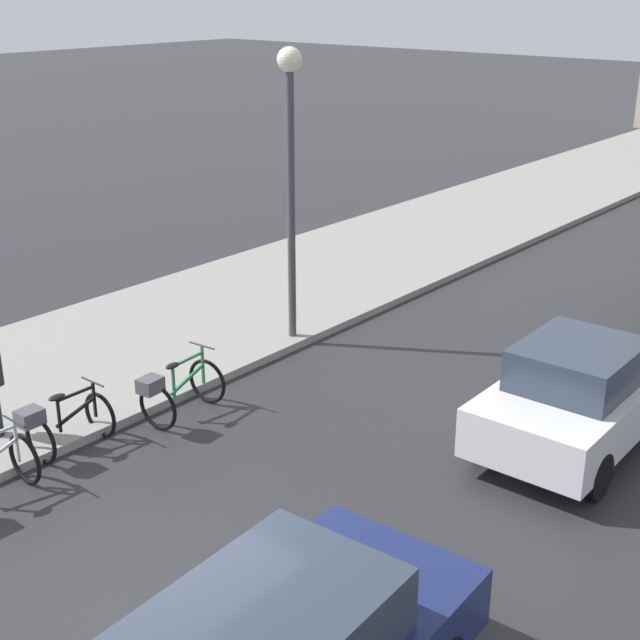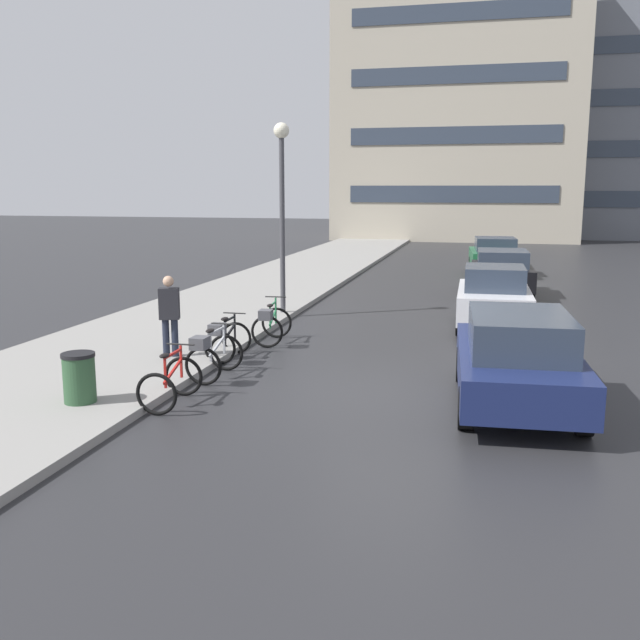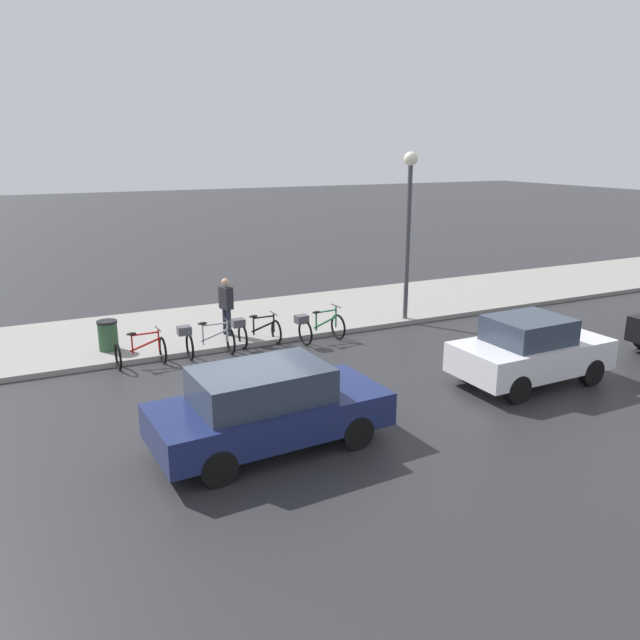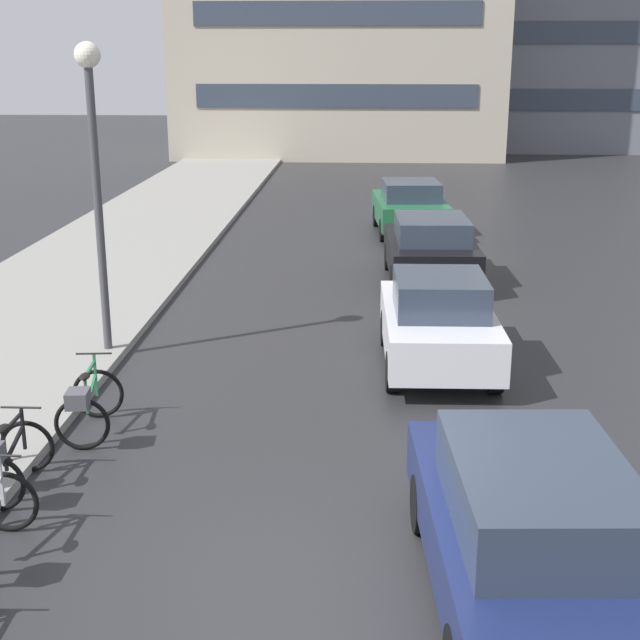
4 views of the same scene
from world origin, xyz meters
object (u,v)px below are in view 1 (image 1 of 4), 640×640
Objects in this scene: bicycle_farthest at (176,390)px; car_white at (578,395)px; streetlamp at (290,149)px; bicycle_third at (61,423)px.

bicycle_farthest is 5.88m from car_white.
streetlamp is (-0.71, 3.43, 3.09)m from bicycle_farthest.
streetlamp is (-0.27, 5.16, 3.10)m from bicycle_third.
car_white is 0.72× the size of streetlamp.
streetlamp is at bearing 101.66° from bicycle_farthest.
car_white is at bearing 41.82° from bicycle_third.
bicycle_third is 1.79m from bicycle_farthest.
bicycle_third is at bearing -104.33° from bicycle_farthest.
bicycle_third is 6.03m from streetlamp.
car_white reaches higher than bicycle_third.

